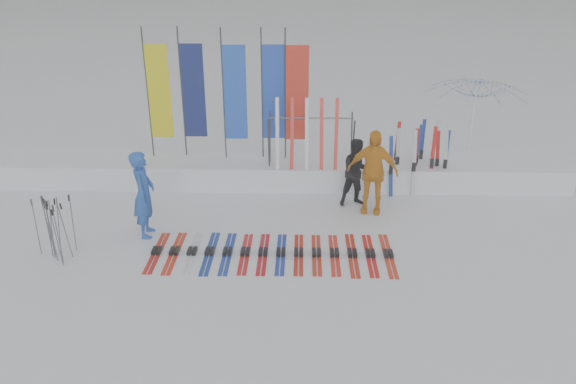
{
  "coord_description": "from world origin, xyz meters",
  "views": [
    {
      "loc": [
        0.46,
        -8.67,
        5.49
      ],
      "look_at": [
        0.2,
        1.6,
        1.0
      ],
      "focal_mm": 35.0,
      "sensor_mm": 36.0,
      "label": 1
    }
  ],
  "objects_px": {
    "person_black": "(357,173)",
    "ski_row": "(272,253)",
    "person_blue": "(144,194)",
    "tent_canopy": "(472,122)",
    "ski_rack": "(311,134)",
    "person_yellow": "(372,172)"
  },
  "relations": [
    {
      "from": "person_black",
      "to": "person_yellow",
      "type": "height_order",
      "value": "person_yellow"
    },
    {
      "from": "person_blue",
      "to": "person_black",
      "type": "xyz_separation_m",
      "value": [
        4.45,
        1.59,
        -0.12
      ]
    },
    {
      "from": "ski_row",
      "to": "ski_rack",
      "type": "relative_size",
      "value": 2.3
    },
    {
      "from": "ski_row",
      "to": "ski_rack",
      "type": "bearing_deg",
      "value": 77.01
    },
    {
      "from": "person_black",
      "to": "tent_canopy",
      "type": "distance_m",
      "value": 4.3
    },
    {
      "from": "tent_canopy",
      "to": "ski_rack",
      "type": "relative_size",
      "value": 1.32
    },
    {
      "from": "ski_row",
      "to": "person_blue",
      "type": "bearing_deg",
      "value": 163.83
    },
    {
      "from": "tent_canopy",
      "to": "ski_rack",
      "type": "height_order",
      "value": "tent_canopy"
    },
    {
      "from": "tent_canopy",
      "to": "ski_row",
      "type": "bearing_deg",
      "value": -135.13
    },
    {
      "from": "tent_canopy",
      "to": "ski_rack",
      "type": "bearing_deg",
      "value": -158.17
    },
    {
      "from": "person_black",
      "to": "ski_row",
      "type": "height_order",
      "value": "person_black"
    },
    {
      "from": "person_blue",
      "to": "person_yellow",
      "type": "distance_m",
      "value": 4.91
    },
    {
      "from": "tent_canopy",
      "to": "person_blue",
      "type": "bearing_deg",
      "value": -150.79
    },
    {
      "from": "person_blue",
      "to": "person_yellow",
      "type": "height_order",
      "value": "person_yellow"
    },
    {
      "from": "person_blue",
      "to": "ski_rack",
      "type": "height_order",
      "value": "ski_rack"
    },
    {
      "from": "person_yellow",
      "to": "ski_rack",
      "type": "bearing_deg",
      "value": 146.9
    },
    {
      "from": "person_blue",
      "to": "tent_canopy",
      "type": "bearing_deg",
      "value": -65.53
    },
    {
      "from": "person_blue",
      "to": "ski_row",
      "type": "bearing_deg",
      "value": -110.91
    },
    {
      "from": "person_blue",
      "to": "tent_canopy",
      "type": "height_order",
      "value": "tent_canopy"
    },
    {
      "from": "person_black",
      "to": "ski_row",
      "type": "bearing_deg",
      "value": -141.82
    },
    {
      "from": "person_blue",
      "to": "person_black",
      "type": "bearing_deg",
      "value": -75.07
    },
    {
      "from": "ski_rack",
      "to": "person_blue",
      "type": "bearing_deg",
      "value": -142.72
    }
  ]
}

